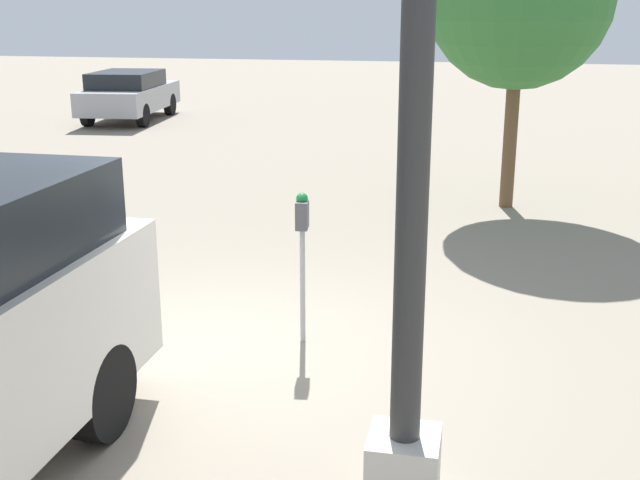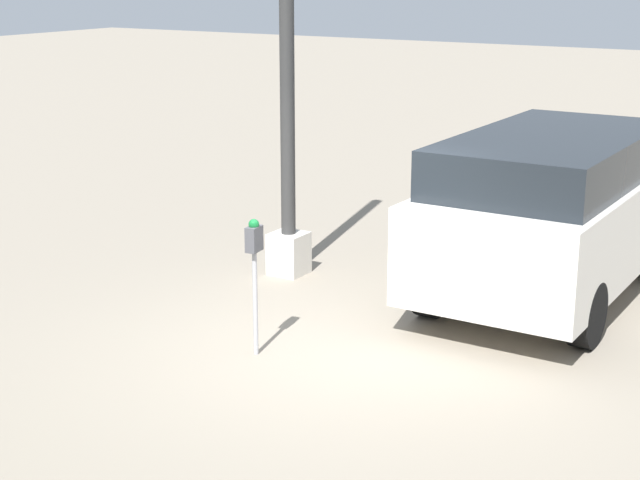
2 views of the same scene
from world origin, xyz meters
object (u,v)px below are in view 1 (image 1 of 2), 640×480
parking_meter_far (403,124)px  car_distant (129,94)px  parking_meter_near (302,233)px  lamp_post (412,212)px

parking_meter_far → car_distant: 10.75m
parking_meter_near → parking_meter_far: 7.08m
parking_meter_far → lamp_post: lamp_post is taller
parking_meter_far → lamp_post: 9.68m
parking_meter_near → car_distant: size_ratio=0.35×
parking_meter_far → lamp_post: size_ratio=0.27×
parking_meter_near → parking_meter_far: parking_meter_far is taller
parking_meter_near → lamp_post: 2.93m
lamp_post → parking_meter_near: bearing=-154.0°
parking_meter_far → car_distant: (-6.82, -8.30, -0.37)m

